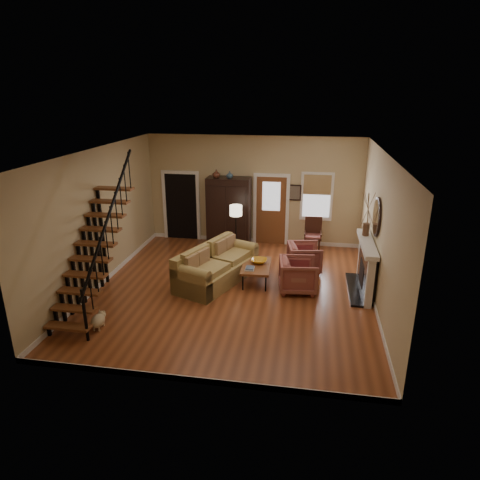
% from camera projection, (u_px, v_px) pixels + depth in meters
% --- Properties ---
extents(room, '(7.00, 7.33, 3.30)m').
position_uv_depth(room, '(229.00, 210.00, 11.49)').
color(room, brown).
rests_on(room, ground).
extents(staircase, '(0.94, 2.80, 3.20)m').
position_uv_depth(staircase, '(92.00, 239.00, 8.98)').
color(staircase, brown).
rests_on(staircase, ground).
extents(fireplace, '(0.33, 1.95, 2.30)m').
position_uv_depth(fireplace, '(368.00, 262.00, 10.02)').
color(fireplace, black).
rests_on(fireplace, ground).
extents(armoire, '(1.30, 0.60, 2.10)m').
position_uv_depth(armoire, '(229.00, 212.00, 12.97)').
color(armoire, black).
rests_on(armoire, ground).
extents(vase_a, '(0.24, 0.24, 0.25)m').
position_uv_depth(vase_a, '(216.00, 174.00, 12.54)').
color(vase_a, '#4C2619').
rests_on(vase_a, armoire).
extents(vase_b, '(0.20, 0.20, 0.21)m').
position_uv_depth(vase_b, '(230.00, 175.00, 12.49)').
color(vase_b, '#334C60').
rests_on(vase_b, armoire).
extents(sofa, '(1.85, 2.60, 0.89)m').
position_uv_depth(sofa, '(217.00, 265.00, 10.62)').
color(sofa, '#9F8548').
rests_on(sofa, ground).
extents(coffee_table, '(0.73, 1.21, 0.45)m').
position_uv_depth(coffee_table, '(256.00, 273.00, 10.68)').
color(coffee_table, brown).
rests_on(coffee_table, ground).
extents(bowl, '(0.40, 0.40, 0.10)m').
position_uv_depth(bowl, '(259.00, 261.00, 10.71)').
color(bowl, orange).
rests_on(bowl, coffee_table).
extents(books, '(0.22, 0.30, 0.06)m').
position_uv_depth(books, '(250.00, 268.00, 10.33)').
color(books, beige).
rests_on(books, coffee_table).
extents(armchair_left, '(0.97, 0.95, 0.80)m').
position_uv_depth(armchair_left, '(298.00, 275.00, 10.14)').
color(armchair_left, maroon).
rests_on(armchair_left, ground).
extents(armchair_right, '(0.98, 0.96, 0.77)m').
position_uv_depth(armchair_right, '(304.00, 258.00, 11.23)').
color(armchair_right, maroon).
rests_on(armchair_right, ground).
extents(floor_lamp, '(0.46, 0.46, 1.53)m').
position_uv_depth(floor_lamp, '(236.00, 231.00, 12.10)').
color(floor_lamp, black).
rests_on(floor_lamp, ground).
extents(side_chair, '(0.54, 0.54, 1.02)m').
position_uv_depth(side_chair, '(313.00, 235.00, 12.57)').
color(side_chair, '#381C11').
rests_on(side_chair, ground).
extents(dog, '(0.28, 0.44, 0.31)m').
position_uv_depth(dog, '(98.00, 322.00, 8.59)').
color(dog, '#C9B589').
rests_on(dog, ground).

